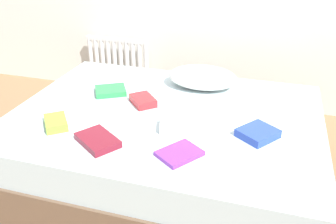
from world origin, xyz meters
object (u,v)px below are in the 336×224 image
object	(u,v)px
pillow	(203,77)
textbook_purple	(179,153)
textbook_maroon	(98,140)
textbook_lime	(56,123)
radiator	(118,62)
bed	(166,146)
textbook_red	(143,100)
textbook_white	(175,126)
textbook_blue	(258,133)
textbook_green	(111,91)

from	to	relation	value
pillow	textbook_purple	world-z (taller)	pillow
textbook_purple	textbook_maroon	size ratio (longest dim) A/B	0.88
textbook_lime	radiator	bearing A→B (deg)	152.71
bed	textbook_red	size ratio (longest dim) A/B	10.51
bed	textbook_lime	xyz separation A→B (m)	(-0.58, -0.36, 0.28)
textbook_purple	textbook_lime	xyz separation A→B (m)	(-0.80, 0.08, 0.01)
textbook_white	textbook_purple	world-z (taller)	textbook_white
pillow	textbook_maroon	bearing A→B (deg)	-112.78
pillow	textbook_purple	bearing A→B (deg)	-85.56
bed	textbook_white	distance (m)	0.36
textbook_blue	textbook_red	bearing A→B (deg)	111.10
radiator	textbook_purple	size ratio (longest dim) A/B	2.95
textbook_white	textbook_red	xyz separation A→B (m)	(-0.30, 0.27, 0.00)
pillow	textbook_lime	bearing A→B (deg)	-130.71
bed	radiator	world-z (taller)	radiator
textbook_white	textbook_lime	world-z (taller)	textbook_lime
radiator	textbook_purple	world-z (taller)	radiator
textbook_blue	textbook_purple	xyz separation A→B (m)	(-0.38, -0.31, -0.01)
pillow	textbook_green	world-z (taller)	pillow
textbook_white	textbook_maroon	bearing A→B (deg)	-158.77
textbook_blue	textbook_maroon	distance (m)	0.91
textbook_red	textbook_lime	bearing A→B (deg)	-84.34
textbook_lime	textbook_purple	bearing A→B (deg)	46.05
textbook_blue	textbook_green	size ratio (longest dim) A/B	0.96
radiator	textbook_blue	xyz separation A→B (m)	(1.47, -1.33, 0.18)
pillow	textbook_red	xyz separation A→B (m)	(-0.33, -0.40, -0.05)
textbook_green	textbook_maroon	world-z (taller)	textbook_maroon
bed	pillow	world-z (taller)	pillow
pillow	textbook_white	bearing A→B (deg)	-91.94
bed	textbook_lime	world-z (taller)	textbook_lime
textbook_maroon	radiator	bearing A→B (deg)	145.05
textbook_white	bed	bearing A→B (deg)	106.76
bed	textbook_maroon	xyz separation A→B (m)	(-0.26, -0.46, 0.27)
textbook_purple	textbook_maroon	distance (m)	0.47
textbook_blue	textbook_purple	distance (m)	0.49
radiator	textbook_red	world-z (taller)	radiator
textbook_purple	textbook_red	distance (m)	0.66
textbook_lime	textbook_green	xyz separation A→B (m)	(0.11, 0.54, -0.01)
radiator	textbook_lime	bearing A→B (deg)	-79.43
textbook_white	textbook_green	distance (m)	0.69
textbook_purple	textbook_green	world-z (taller)	textbook_green
textbook_white	textbook_purple	bearing A→B (deg)	-84.03
bed	pillow	size ratio (longest dim) A/B	3.91
textbook_lime	textbook_maroon	distance (m)	0.34
bed	textbook_purple	xyz separation A→B (m)	(0.21, -0.44, 0.26)
textbook_red	textbook_maroon	bearing A→B (deg)	-49.52
pillow	textbook_red	bearing A→B (deg)	-128.96
pillow	textbook_lime	size ratio (longest dim) A/B	2.67
textbook_red	textbook_green	world-z (taller)	textbook_red
textbook_red	textbook_green	size ratio (longest dim) A/B	0.90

